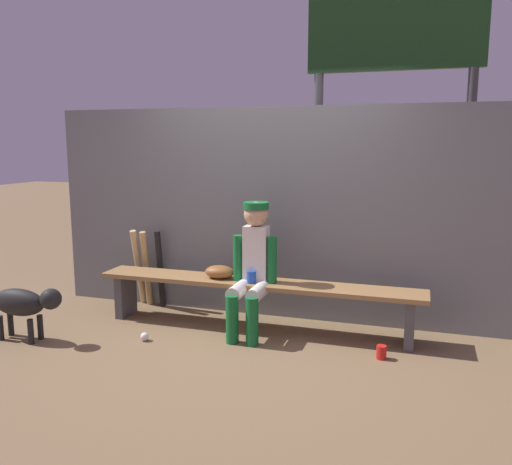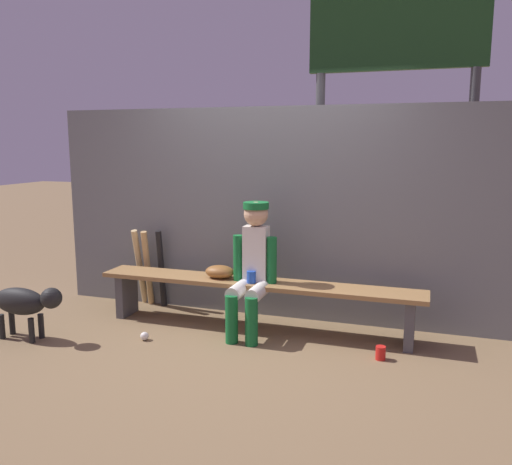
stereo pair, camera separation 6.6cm
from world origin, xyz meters
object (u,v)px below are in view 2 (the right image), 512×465
object	(u,v)px
bat_wood_tan	(148,268)
player_seated	(252,264)
baseball_glove	(220,272)
baseball	(144,336)
cup_on_ground	(381,353)
dog	(25,302)
cup_on_bench	(251,277)
bat_wood_natural	(140,267)
dugout_bench	(256,291)
bat_aluminum_black	(161,269)
scoreboard	(401,61)

from	to	relation	value
bat_wood_tan	player_seated	bearing A→B (deg)	-18.35
baseball_glove	baseball	world-z (taller)	baseball_glove
cup_on_ground	dog	bearing A→B (deg)	-170.12
cup_on_bench	bat_wood_natural	bearing A→B (deg)	163.06
dugout_bench	bat_aluminum_black	size ratio (longest dim) A/B	3.72
dugout_bench	cup_on_bench	world-z (taller)	cup_on_bench
bat_aluminum_black	bat_wood_tan	bearing A→B (deg)	-169.24
scoreboard	dugout_bench	bearing A→B (deg)	-128.10
dog	cup_on_ground	bearing A→B (deg)	9.88
dugout_bench	bat_aluminum_black	xyz separation A→B (m)	(-1.16, 0.35, 0.04)
bat_aluminum_black	dog	bearing A→B (deg)	-119.19
bat_wood_natural	cup_on_bench	size ratio (longest dim) A/B	7.54
dog	scoreboard	bearing A→B (deg)	37.75
bat_wood_tan	dog	world-z (taller)	bat_wood_tan
baseball	dog	bearing A→B (deg)	-163.33
bat_wood_natural	dog	distance (m)	1.29
bat_aluminum_black	baseball	size ratio (longest dim) A/B	10.99
baseball	bat_wood_natural	bearing A→B (deg)	121.99
bat_wood_tan	baseball	bearing A→B (deg)	-62.48
dugout_bench	bat_aluminum_black	bearing A→B (deg)	163.28
bat_wood_natural	baseball	xyz separation A→B (m)	(0.57, -0.91, -0.37)
scoreboard	cup_on_ground	bearing A→B (deg)	-88.37
player_seated	bat_aluminum_black	xyz separation A→B (m)	(-1.15, 0.46, -0.24)
scoreboard	player_seated	bearing A→B (deg)	-126.14
cup_on_ground	cup_on_bench	distance (m)	1.29
bat_aluminum_black	dugout_bench	bearing A→B (deg)	-16.72
bat_wood_natural	cup_on_ground	bearing A→B (deg)	-15.02
player_seated	baseball	xyz separation A→B (m)	(-0.84, -0.46, -0.61)
baseball_glove	bat_wood_tan	distance (m)	1.01
bat_wood_natural	scoreboard	xyz separation A→B (m)	(2.52, 1.07, 2.13)
baseball_glove	dog	xyz separation A→B (m)	(-1.48, -0.87, -0.19)
cup_on_ground	dog	size ratio (longest dim) A/B	0.13
scoreboard	baseball	bearing A→B (deg)	-134.54
dugout_bench	cup_on_ground	xyz separation A→B (m)	(1.16, -0.34, -0.32)
dugout_bench	bat_wood_natural	world-z (taller)	bat_wood_natural
baseball_glove	baseball	size ratio (longest dim) A/B	3.78
baseball	scoreboard	bearing A→B (deg)	45.46
baseball_glove	scoreboard	bearing A→B (deg)	44.02
dugout_bench	baseball_glove	bearing A→B (deg)	180.00
cup_on_bench	baseball	bearing A→B (deg)	-149.24
cup_on_ground	scoreboard	xyz separation A→B (m)	(-0.05, 1.76, 2.49)
bat_wood_natural	cup_on_bench	distance (m)	1.46
bat_aluminum_black	bat_wood_tan	world-z (taller)	bat_wood_tan
player_seated	cup_on_ground	bearing A→B (deg)	-11.32
dog	bat_aluminum_black	bearing A→B (deg)	60.81
cup_on_bench	dog	bearing A→B (deg)	-156.57
scoreboard	dog	bearing A→B (deg)	-142.25
baseball_glove	baseball	distance (m)	0.89
dog	player_seated	bearing A→B (deg)	22.39
bat_wood_natural	cup_on_ground	size ratio (longest dim) A/B	7.54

